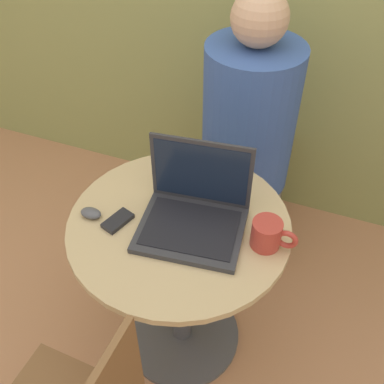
# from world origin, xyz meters

# --- Properties ---
(ground_plane) EXTENTS (12.00, 12.00, 0.00)m
(ground_plane) POSITION_xyz_m (0.00, 0.00, 0.00)
(ground_plane) COLOR tan
(round_table) EXTENTS (0.74, 0.74, 0.72)m
(round_table) POSITION_xyz_m (0.00, 0.00, 0.50)
(round_table) COLOR #4C4C51
(round_table) RESTS_ON ground_plane
(laptop) EXTENTS (0.36, 0.31, 0.27)m
(laptop) POSITION_xyz_m (0.05, 0.02, 0.78)
(laptop) COLOR #2D2D33
(laptop) RESTS_ON round_table
(cell_phone) EXTENTS (0.08, 0.11, 0.02)m
(cell_phone) POSITION_xyz_m (-0.19, -0.08, 0.73)
(cell_phone) COLOR black
(cell_phone) RESTS_ON round_table
(computer_mouse) EXTENTS (0.07, 0.05, 0.03)m
(computer_mouse) POSITION_xyz_m (-0.28, -0.08, 0.74)
(computer_mouse) COLOR #4C4C51
(computer_mouse) RESTS_ON round_table
(coffee_cup) EXTENTS (0.15, 0.09, 0.10)m
(coffee_cup) POSITION_xyz_m (0.29, 0.01, 0.77)
(coffee_cup) COLOR #B2382D
(coffee_cup) RESTS_ON round_table
(person_seated) EXTENTS (0.41, 0.61, 1.29)m
(person_seated) POSITION_xyz_m (0.06, 0.65, 0.54)
(person_seated) COLOR brown
(person_seated) RESTS_ON ground_plane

